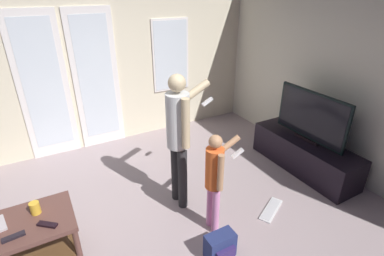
{
  "coord_description": "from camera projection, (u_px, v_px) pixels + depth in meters",
  "views": [
    {
      "loc": [
        -0.48,
        -2.12,
        2.34
      ],
      "look_at": [
        0.81,
        0.19,
        1.04
      ],
      "focal_mm": 27.38,
      "sensor_mm": 36.0,
      "label": 1
    }
  ],
  "objects": [
    {
      "name": "wall_back_with_doors",
      "position": [
        72.0,
        68.0,
        4.19
      ],
      "size": [
        6.01,
        0.09,
        2.62
      ],
      "color": "beige",
      "rests_on": "ground_plane"
    },
    {
      "name": "ground_plane",
      "position": [
        130.0,
        248.0,
        2.91
      ],
      "size": [
        6.01,
        4.75,
        0.02
      ],
      "primitive_type": "cube",
      "color": "#A29092"
    },
    {
      "name": "flat_screen_tv",
      "position": [
        311.0,
        117.0,
        3.81
      ],
      "size": [
        0.08,
        1.07,
        0.68
      ],
      "color": "black",
      "rests_on": "tv_stand"
    },
    {
      "name": "tv_stand",
      "position": [
        304.0,
        154.0,
        4.06
      ],
      "size": [
        0.49,
        1.53,
        0.45
      ],
      "color": "black",
      "rests_on": "ground_plane"
    },
    {
      "name": "person_adult",
      "position": [
        179.0,
        131.0,
        3.12
      ],
      "size": [
        0.67,
        0.44,
        1.57
      ],
      "color": "#2A292B",
      "rests_on": "ground_plane"
    },
    {
      "name": "person_child",
      "position": [
        215.0,
        176.0,
        2.85
      ],
      "size": [
        0.5,
        0.3,
        1.12
      ],
      "color": "pink",
      "rests_on": "ground_plane"
    },
    {
      "name": "coffee_table",
      "position": [
        9.0,
        241.0,
        2.49
      ],
      "size": [
        1.09,
        0.57,
        0.52
      ],
      "color": "brown",
      "rests_on": "ground_plane"
    },
    {
      "name": "tv_remote_black",
      "position": [
        13.0,
        237.0,
        2.34
      ],
      "size": [
        0.17,
        0.07,
        0.02
      ],
      "primitive_type": "cube",
      "rotation": [
        0.0,
        0.0,
        0.11
      ],
      "color": "black",
      "rests_on": "coffee_table"
    },
    {
      "name": "cup_near_edge",
      "position": [
        35.0,
        208.0,
        2.58
      ],
      "size": [
        0.08,
        0.08,
        0.11
      ],
      "primitive_type": "cylinder",
      "color": "gold",
      "rests_on": "coffee_table"
    },
    {
      "name": "backpack",
      "position": [
        221.0,
        246.0,
        2.76
      ],
      "size": [
        0.28,
        0.19,
        0.26
      ],
      "color": "navy",
      "rests_on": "ground_plane"
    },
    {
      "name": "dvd_remote_slim",
      "position": [
        47.0,
        225.0,
        2.46
      ],
      "size": [
        0.16,
        0.15,
        0.02
      ],
      "primitive_type": "cube",
      "rotation": [
        0.0,
        0.0,
        -0.7
      ],
      "color": "black",
      "rests_on": "coffee_table"
    },
    {
      "name": "wall_right_plain",
      "position": [
        351.0,
        79.0,
        3.63
      ],
      "size": [
        0.06,
        4.75,
        2.59
      ],
      "color": "beige",
      "rests_on": "ground_plane"
    },
    {
      "name": "loose_keyboard",
      "position": [
        271.0,
        210.0,
        3.37
      ],
      "size": [
        0.45,
        0.32,
        0.02
      ],
      "color": "white",
      "rests_on": "ground_plane"
    }
  ]
}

